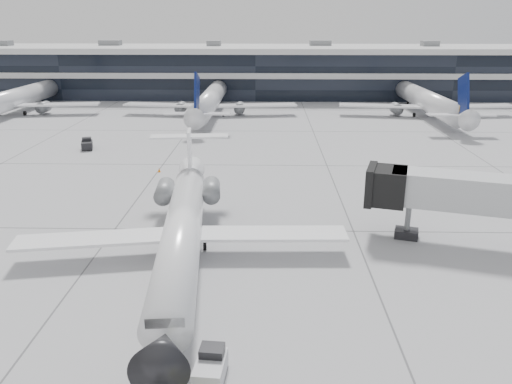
{
  "coord_description": "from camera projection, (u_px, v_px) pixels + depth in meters",
  "views": [
    {
      "loc": [
        2.83,
        -38.4,
        16.52
      ],
      "look_at": [
        1.82,
        2.31,
        2.6
      ],
      "focal_mm": 35.0,
      "sensor_mm": 36.0,
      "label": 1
    }
  ],
  "objects": [
    {
      "name": "terminal",
      "position": [
        257.0,
        73.0,
        117.68
      ],
      "size": [
        170.0,
        22.0,
        10.0
      ],
      "primitive_type": "cube",
      "color": "black",
      "rests_on": "ground"
    },
    {
      "name": "bg_jet_center",
      "position": [
        211.0,
        114.0,
        93.95
      ],
      "size": [
        32.0,
        40.0,
        9.6
      ],
      "primitive_type": null,
      "color": "white",
      "rests_on": "ground"
    },
    {
      "name": "ground",
      "position": [
        234.0,
        230.0,
        41.73
      ],
      "size": [
        220.0,
        220.0,
        0.0
      ],
      "primitive_type": "plane",
      "color": "gray",
      "rests_on": "ground"
    },
    {
      "name": "bg_jet_left",
      "position": [
        17.0,
        113.0,
        94.81
      ],
      "size": [
        32.0,
        40.0,
        9.6
      ],
      "primitive_type": null,
      "color": "white",
      "rests_on": "ground"
    },
    {
      "name": "baggage_tug",
      "position": [
        211.0,
        367.0,
        24.16
      ],
      "size": [
        1.58,
        2.46,
        1.5
      ],
      "rotation": [
        0.0,
        0.0,
        -0.08
      ],
      "color": "silver",
      "rests_on": "ground"
    },
    {
      "name": "bg_jet_right",
      "position": [
        424.0,
        115.0,
        93.01
      ],
      "size": [
        32.0,
        40.0,
        9.6
      ],
      "primitive_type": null,
      "color": "white",
      "rests_on": "ground"
    },
    {
      "name": "regional_jet",
      "position": [
        183.0,
        227.0,
        36.19
      ],
      "size": [
        24.26,
        30.3,
        6.99
      ],
      "rotation": [
        0.0,
        0.0,
        0.1
      ],
      "color": "white",
      "rests_on": "ground"
    },
    {
      "name": "jet_bridge",
      "position": [
        503.0,
        196.0,
        37.04
      ],
      "size": [
        17.86,
        8.1,
        5.82
      ],
      "rotation": [
        0.0,
        0.0,
        -0.29
      ],
      "color": "silver",
      "rests_on": "ground"
    },
    {
      "name": "traffic_cone",
      "position": [
        159.0,
        170.0,
        57.8
      ],
      "size": [
        0.37,
        0.37,
        0.5
      ],
      "rotation": [
        0.0,
        0.0,
        -0.11
      ],
      "color": "orange",
      "rests_on": "ground"
    },
    {
      "name": "far_tug",
      "position": [
        87.0,
        144.0,
        68.05
      ],
      "size": [
        2.04,
        2.69,
        1.52
      ],
      "rotation": [
        0.0,
        0.0,
        0.3
      ],
      "color": "black",
      "rests_on": "ground"
    }
  ]
}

